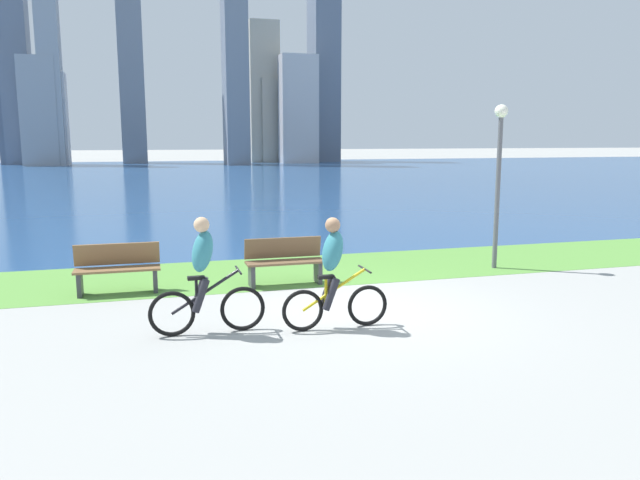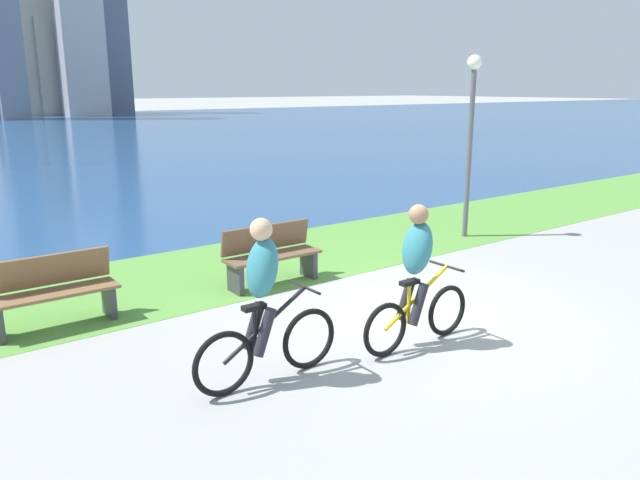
% 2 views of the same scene
% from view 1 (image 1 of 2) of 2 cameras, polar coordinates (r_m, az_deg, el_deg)
% --- Properties ---
extents(ground_plane, '(300.00, 300.00, 0.00)m').
position_cam_1_polar(ground_plane, '(10.13, 3.31, -6.54)').
color(ground_plane, '#9E9E99').
extents(grass_strip_bayside, '(120.00, 3.10, 0.01)m').
position_cam_1_polar(grass_strip_bayside, '(13.12, -1.28, -2.81)').
color(grass_strip_bayside, '#59933D').
rests_on(grass_strip_bayside, ground).
extents(bay_water_surface, '(300.00, 65.26, 0.00)m').
position_cam_1_polar(bay_water_surface, '(46.79, -11.90, 5.80)').
color(bay_water_surface, navy).
rests_on(bay_water_surface, ground).
extents(cyclist_lead, '(1.62, 0.52, 1.66)m').
position_cam_1_polar(cyclist_lead, '(8.97, 1.25, -3.15)').
color(cyclist_lead, black).
rests_on(cyclist_lead, ground).
extents(cyclist_trailing, '(1.67, 0.52, 1.70)m').
position_cam_1_polar(cyclist_trailing, '(8.89, -10.70, -3.37)').
color(cyclist_trailing, black).
rests_on(cyclist_trailing, ground).
extents(bench_near_path, '(1.50, 0.47, 0.90)m').
position_cam_1_polar(bench_near_path, '(11.80, -3.31, -2.01)').
color(bench_near_path, brown).
rests_on(bench_near_path, ground).
extents(bench_far_along_path, '(1.50, 0.47, 0.90)m').
position_cam_1_polar(bench_far_along_path, '(11.72, -18.29, -2.55)').
color(bench_far_along_path, brown).
rests_on(bench_far_along_path, ground).
extents(lamppost_tall, '(0.28, 0.28, 3.49)m').
position_cam_1_polar(lamppost_tall, '(13.62, 16.30, 7.09)').
color(lamppost_tall, '#595960').
rests_on(lamppost_tall, ground).
extents(city_skyline_far_shore, '(37.76, 11.81, 26.84)m').
position_cam_1_polar(city_skyline_far_shore, '(72.09, -13.61, 14.57)').
color(city_skyline_far_shore, slate).
rests_on(city_skyline_far_shore, ground).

